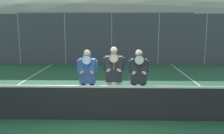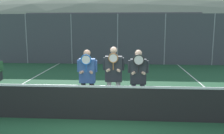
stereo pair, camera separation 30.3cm
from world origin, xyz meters
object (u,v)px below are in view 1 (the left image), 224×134
object	(u,v)px
player_center_right	(138,77)
player_leftmost	(87,76)
car_left_of_center	(120,47)
player_center_left	(114,74)
car_center	(191,47)
car_far_left	(45,47)

from	to	relation	value
player_center_right	player_leftmost	bearing A→B (deg)	177.64
player_leftmost	car_left_of_center	size ratio (longest dim) A/B	0.44
player_center_left	car_center	xyz separation A→B (m)	(5.19, 10.63, -0.17)
player_leftmost	car_left_of_center	bearing A→B (deg)	84.96
car_center	player_center_left	bearing A→B (deg)	-116.03
player_leftmost	car_left_of_center	world-z (taller)	player_leftmost
player_center_right	car_far_left	bearing A→B (deg)	117.90
player_leftmost	car_far_left	world-z (taller)	player_leftmost
car_far_left	player_center_left	bearing A→B (deg)	-64.78
car_center	car_left_of_center	bearing A→B (deg)	175.31
player_center_left	car_far_left	size ratio (longest dim) A/B	0.39
car_far_left	car_left_of_center	distance (m)	5.32
car_left_of_center	car_center	xyz separation A→B (m)	(4.96, -0.41, 0.05)
car_far_left	car_center	world-z (taller)	car_center
player_center_right	car_center	xyz separation A→B (m)	(4.51, 10.74, -0.13)
player_center_left	player_center_right	xyz separation A→B (m)	(0.68, -0.10, -0.04)
player_leftmost	car_far_left	bearing A→B (deg)	111.84
player_leftmost	car_center	bearing A→B (deg)	60.94
car_center	player_leftmost	bearing A→B (deg)	-119.06
player_leftmost	car_center	size ratio (longest dim) A/B	0.44
player_leftmost	car_left_of_center	distance (m)	11.13
car_far_left	car_center	size ratio (longest dim) A/B	1.17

